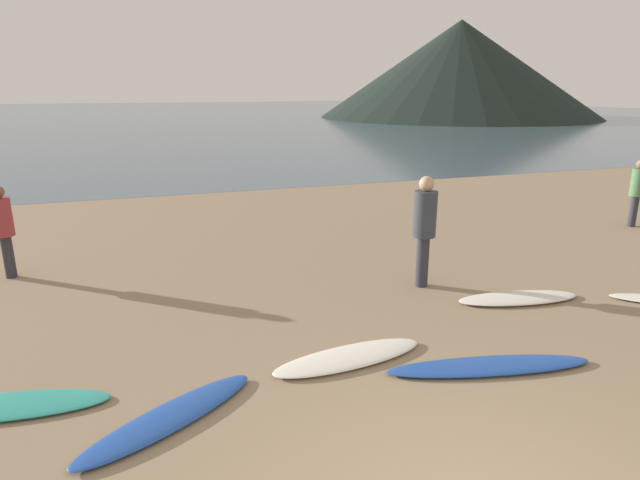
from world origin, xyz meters
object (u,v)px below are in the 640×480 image
object	(u,v)px
surfboard_0	(1,407)
surfboard_4	(518,298)
surfboard_3	(489,366)
person_2	(425,223)
surfboard_2	(349,357)
person_0	(3,224)
surfboard_1	(169,417)
person_1	(637,188)

from	to	relation	value
surfboard_0	surfboard_4	distance (m)	6.92
surfboard_3	person_2	xyz separation A→B (m)	(0.58, 2.64, 1.04)
surfboard_3	surfboard_4	size ratio (longest dim) A/B	1.27
surfboard_4	person_2	world-z (taller)	person_2
surfboard_2	surfboard_3	xyz separation A→B (m)	(1.47, -0.72, -0.00)
surfboard_0	surfboard_2	distance (m)	3.74
person_2	surfboard_2	bearing A→B (deg)	4.40
surfboard_2	person_0	xyz separation A→B (m)	(-4.44, 4.56, 0.90)
surfboard_4	surfboard_3	bearing A→B (deg)	-126.94
surfboard_0	surfboard_2	xyz separation A→B (m)	(3.73, -0.20, 0.01)
surfboard_1	person_1	xyz separation A→B (m)	(10.78, 4.30, 0.88)
person_1	surfboard_0	bearing A→B (deg)	86.11
surfboard_1	surfboard_2	bearing A→B (deg)	-16.59
person_1	surfboard_3	bearing A→B (deg)	102.03
surfboard_4	person_2	distance (m)	1.84
surfboard_4	person_2	bearing A→B (deg)	146.05
surfboard_4	surfboard_1	bearing A→B (deg)	-155.38
surfboard_1	person_0	world-z (taller)	person_0
surfboard_4	person_0	bearing A→B (deg)	163.63
surfboard_3	person_2	distance (m)	2.90
surfboard_2	person_0	distance (m)	6.43
surfboard_2	person_1	distance (m)	9.48
surfboard_3	surfboard_4	bearing A→B (deg)	55.55
surfboard_1	surfboard_4	size ratio (longest dim) A/B	1.04
surfboard_0	surfboard_1	distance (m)	1.78
surfboard_4	person_1	xyz separation A→B (m)	(5.51, 2.88, 0.88)
surfboard_4	person_1	world-z (taller)	person_1
surfboard_3	person_1	world-z (taller)	person_1
surfboard_2	person_2	size ratio (longest dim) A/B	1.07
surfboard_4	person_1	bearing A→B (deg)	37.08
surfboard_3	surfboard_0	bearing A→B (deg)	-178.07
surfboard_0	surfboard_1	xyz separation A→B (m)	(1.62, -0.75, 0.01)
surfboard_3	person_2	bearing A→B (deg)	89.56
surfboard_0	surfboard_3	size ratio (longest dim) A/B	0.87
surfboard_3	surfboard_4	distance (m)	2.32
surfboard_0	surfboard_4	size ratio (longest dim) A/B	1.11
surfboard_3	person_1	size ratio (longest dim) A/B	1.57
surfboard_2	surfboard_4	world-z (taller)	surfboard_2
surfboard_0	person_2	bearing A→B (deg)	25.56
person_0	surfboard_4	bearing A→B (deg)	81.66
person_1	surfboard_4	bearing A→B (deg)	97.70
surfboard_2	surfboard_1	bearing A→B (deg)	-172.12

